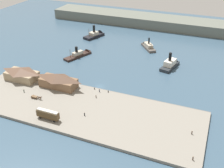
% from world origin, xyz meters
% --- Properties ---
extents(ground_plane, '(320.00, 320.00, 0.00)m').
position_xyz_m(ground_plane, '(0.00, 0.00, 0.00)').
color(ground_plane, '#385166').
extents(quay_promenade, '(110.00, 36.00, 1.20)m').
position_xyz_m(quay_promenade, '(0.00, -22.00, 0.60)').
color(quay_promenade, gray).
rests_on(quay_promenade, ground).
extents(seawall_edge, '(110.00, 0.80, 1.00)m').
position_xyz_m(seawall_edge, '(0.00, -3.60, 0.50)').
color(seawall_edge, '#666159').
rests_on(seawall_edge, ground).
extents(ferry_shed_central_terminal, '(17.22, 9.36, 6.33)m').
position_xyz_m(ferry_shed_central_terminal, '(-40.60, -10.39, 4.41)').
color(ferry_shed_central_terminal, '#998466').
rests_on(ferry_shed_central_terminal, quay_promenade).
extents(ferry_shed_customs_shed, '(19.10, 8.36, 7.34)m').
position_xyz_m(ferry_shed_customs_shed, '(-18.50, -9.70, 4.93)').
color(ferry_shed_customs_shed, brown).
rests_on(ferry_shed_customs_shed, quay_promenade).
extents(street_tram, '(10.09, 2.43, 4.35)m').
position_xyz_m(street_tram, '(-7.90, -34.74, 3.74)').
color(street_tram, '#4C381E').
rests_on(street_tram, quay_promenade).
extents(horse_cart, '(5.93, 1.52, 1.87)m').
position_xyz_m(horse_cart, '(-22.17, -23.47, 2.12)').
color(horse_cart, brown).
rests_on(horse_cart, quay_promenade).
extents(pedestrian_near_west_shed, '(0.42, 0.42, 1.71)m').
position_xyz_m(pedestrian_near_west_shed, '(-31.36, -20.90, 1.98)').
color(pedestrian_near_west_shed, '#3D4C42').
rests_on(pedestrian_near_west_shed, quay_promenade).
extents(pedestrian_standing_center, '(0.42, 0.42, 1.70)m').
position_xyz_m(pedestrian_standing_center, '(49.24, -21.75, 1.97)').
color(pedestrian_standing_center, '#4C3D33').
rests_on(pedestrian_standing_center, quay_promenade).
extents(pedestrian_by_tram, '(0.43, 0.43, 1.75)m').
position_xyz_m(pedestrian_by_tram, '(51.51, -35.54, 2.00)').
color(pedestrian_by_tram, '#4C3D33').
rests_on(pedestrian_by_tram, quay_promenade).
extents(pedestrian_walking_west, '(0.41, 0.41, 1.67)m').
position_xyz_m(pedestrian_walking_west, '(2.70, -6.54, 1.96)').
color(pedestrian_walking_west, '#33384C').
rests_on(pedestrian_walking_west, quay_promenade).
extents(pedestrian_at_waters_edge, '(0.41, 0.41, 1.67)m').
position_xyz_m(pedestrian_at_waters_edge, '(5.04, -26.83, 1.96)').
color(pedestrian_at_waters_edge, '#232328').
rests_on(pedestrian_at_waters_edge, quay_promenade).
extents(pedestrian_near_cart, '(0.37, 0.37, 1.51)m').
position_xyz_m(pedestrian_near_cart, '(3.44, -11.95, 1.89)').
color(pedestrian_near_cart, '#4C3D33').
rests_on(pedestrian_near_cart, quay_promenade).
extents(mooring_post_center_west, '(0.44, 0.44, 0.90)m').
position_xyz_m(mooring_post_center_west, '(-0.56, -5.23, 1.65)').
color(mooring_post_center_west, black).
rests_on(mooring_post_center_west, quay_promenade).
extents(mooring_post_center_east, '(0.44, 0.44, 0.90)m').
position_xyz_m(mooring_post_center_east, '(6.87, -5.28, 1.65)').
color(mooring_post_center_east, black).
rests_on(mooring_post_center_east, quay_promenade).
extents(ferry_near_quay, '(11.67, 19.19, 11.04)m').
position_xyz_m(ferry_near_quay, '(-34.43, 67.98, 1.52)').
color(ferry_near_quay, black).
rests_on(ferry_near_quay, ground).
extents(ferry_moored_west, '(9.13, 18.06, 11.39)m').
position_xyz_m(ferry_moored_west, '(28.95, 37.39, 1.93)').
color(ferry_moored_west, '#23282D').
rests_on(ferry_moored_west, ground).
extents(ferry_mid_harbor, '(12.00, 21.38, 8.48)m').
position_xyz_m(ferry_mid_harbor, '(-27.99, 31.61, 1.17)').
color(ferry_mid_harbor, black).
rests_on(ferry_mid_harbor, ground).
extents(ferry_outer_harbor, '(14.02, 16.34, 9.23)m').
position_xyz_m(ferry_outer_harbor, '(7.98, 60.88, 1.38)').
color(ferry_outer_harbor, '#514C47').
rests_on(ferry_outer_harbor, ground).
extents(far_headland, '(180.00, 24.00, 8.00)m').
position_xyz_m(far_headland, '(0.00, 110.00, 4.00)').
color(far_headland, '#60665B').
rests_on(far_headland, ground).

